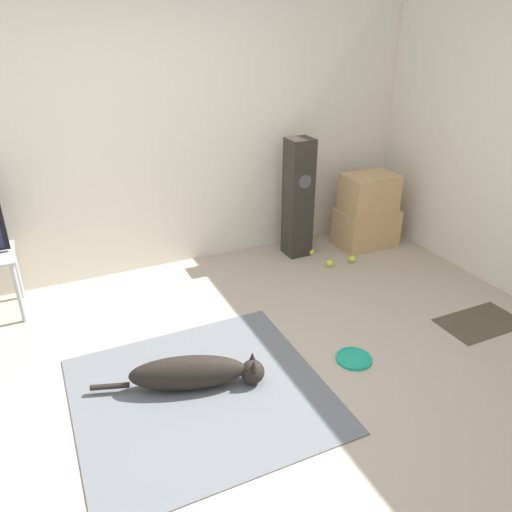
% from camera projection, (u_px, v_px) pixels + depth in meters
% --- Properties ---
extents(ground_plane, '(12.00, 12.00, 0.00)m').
position_uv_depth(ground_plane, '(247.00, 404.00, 3.07)').
color(ground_plane, '#B2A38E').
extents(wall_back, '(8.00, 0.06, 2.55)m').
position_uv_depth(wall_back, '(145.00, 130.00, 4.22)').
color(wall_back, silver).
rests_on(wall_back, ground_plane).
extents(area_rug, '(1.53, 1.44, 0.01)m').
position_uv_depth(area_rug, '(201.00, 394.00, 3.14)').
color(area_rug, slate).
rests_on(area_rug, ground_plane).
extents(dog, '(1.05, 0.41, 0.23)m').
position_uv_depth(dog, '(195.00, 373.00, 3.15)').
color(dog, black).
rests_on(dog, area_rug).
extents(frisbee, '(0.25, 0.25, 0.03)m').
position_uv_depth(frisbee, '(354.00, 358.00, 3.45)').
color(frisbee, '#199E7A').
rests_on(frisbee, ground_plane).
extents(cardboard_box_lower, '(0.59, 0.40, 0.38)m').
position_uv_depth(cardboard_box_lower, '(366.00, 227.00, 5.11)').
color(cardboard_box_lower, tan).
rests_on(cardboard_box_lower, ground_plane).
extents(cardboard_box_upper, '(0.52, 0.35, 0.37)m').
position_uv_depth(cardboard_box_upper, '(369.00, 193.00, 4.93)').
color(cardboard_box_upper, tan).
rests_on(cardboard_box_upper, cardboard_box_lower).
extents(floor_speaker, '(0.23, 0.24, 1.15)m').
position_uv_depth(floor_speaker, '(298.00, 199.00, 4.75)').
color(floor_speaker, '#2D2823').
rests_on(floor_speaker, ground_plane).
extents(tennis_ball_by_boxes, '(0.07, 0.07, 0.07)m').
position_uv_depth(tennis_ball_by_boxes, '(352.00, 259.00, 4.80)').
color(tennis_ball_by_boxes, '#C6E033').
rests_on(tennis_ball_by_boxes, ground_plane).
extents(tennis_ball_near_speaker, '(0.07, 0.07, 0.07)m').
position_uv_depth(tennis_ball_near_speaker, '(330.00, 263.00, 4.72)').
color(tennis_ball_near_speaker, '#C6E033').
rests_on(tennis_ball_near_speaker, ground_plane).
extents(tennis_ball_loose_on_carpet, '(0.07, 0.07, 0.07)m').
position_uv_depth(tennis_ball_loose_on_carpet, '(311.00, 252.00, 4.95)').
color(tennis_ball_loose_on_carpet, '#C6E033').
rests_on(tennis_ball_loose_on_carpet, ground_plane).
extents(door_mat, '(0.64, 0.38, 0.01)m').
position_uv_depth(door_mat, '(480.00, 322.00, 3.87)').
color(door_mat, '#4C4233').
rests_on(door_mat, ground_plane).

